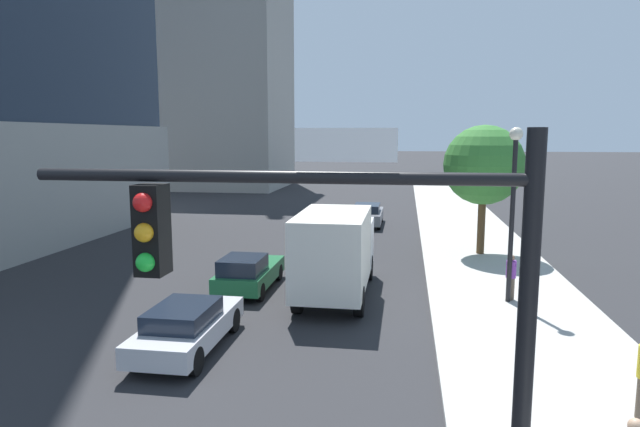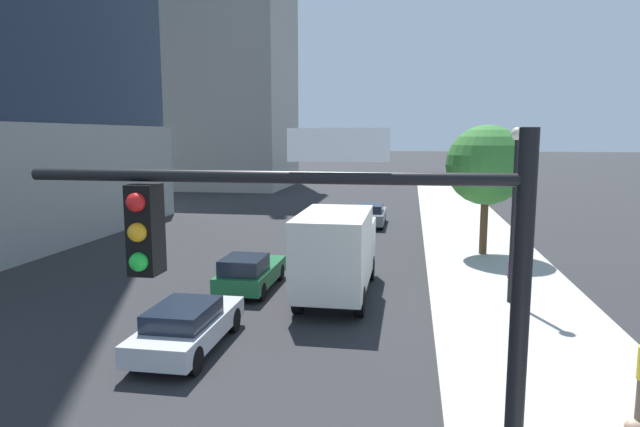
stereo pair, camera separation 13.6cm
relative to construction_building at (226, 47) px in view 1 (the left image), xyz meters
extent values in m
cube|color=#B2AFA8|center=(23.32, -37.53, -15.22)|extent=(5.48, 120.00, 0.15)
cube|color=#9E9B93|center=(-0.02, 0.02, -1.39)|extent=(12.46, 12.98, 27.82)
cube|color=gold|center=(3.71, -3.88, 2.90)|extent=(0.90, 0.90, 36.40)
cylinder|color=black|center=(20.98, -53.55, -12.28)|extent=(0.20, 0.20, 5.73)
cylinder|color=black|center=(18.21, -53.55, -9.95)|extent=(5.53, 0.14, 0.14)
cube|color=black|center=(16.81, -53.55, -10.57)|extent=(0.32, 0.36, 1.05)
sphere|color=red|center=(16.81, -53.74, -10.23)|extent=(0.22, 0.22, 0.22)
sphere|color=orange|center=(16.81, -53.74, -10.57)|extent=(0.22, 0.22, 0.22)
sphere|color=green|center=(16.81, -53.74, -10.91)|extent=(0.22, 0.22, 0.22)
cube|color=white|center=(19.05, -53.55, -9.60)|extent=(1.10, 0.04, 0.36)
cylinder|color=black|center=(23.24, -40.47, -12.39)|extent=(0.16, 0.16, 5.51)
sphere|color=silver|center=(23.24, -40.47, -9.45)|extent=(0.44, 0.44, 0.44)
cylinder|color=brown|center=(23.32, -32.66, -13.72)|extent=(0.36, 0.36, 2.84)
sphere|color=#387F33|center=(23.32, -32.66, -10.89)|extent=(3.76, 3.76, 3.76)
cube|color=#B7B7BC|center=(13.94, -45.86, -14.71)|extent=(1.76, 4.43, 0.56)
cube|color=#19212D|center=(13.94, -46.17, -14.19)|extent=(1.48, 2.14, 0.47)
cylinder|color=black|center=(13.16, -44.35, -14.94)|extent=(0.22, 0.71, 0.71)
cylinder|color=black|center=(14.71, -44.35, -14.94)|extent=(0.22, 0.71, 0.71)
cylinder|color=black|center=(13.16, -47.36, -14.94)|extent=(0.22, 0.71, 0.71)
cylinder|color=black|center=(14.71, -47.36, -14.94)|extent=(0.22, 0.71, 0.71)
cube|color=slate|center=(17.28, -24.30, -14.70)|extent=(1.89, 4.65, 0.67)
cube|color=#19212D|center=(17.28, -24.58, -14.13)|extent=(1.59, 2.37, 0.48)
cylinder|color=black|center=(16.45, -22.71, -14.98)|extent=(0.22, 0.63, 0.63)
cylinder|color=black|center=(18.11, -22.71, -14.98)|extent=(0.22, 0.63, 0.63)
cylinder|color=black|center=(16.45, -25.88, -14.98)|extent=(0.22, 0.63, 0.63)
cylinder|color=black|center=(18.11, -25.88, -14.98)|extent=(0.22, 0.63, 0.63)
cube|color=#1E6638|center=(13.94, -39.85, -14.72)|extent=(1.73, 4.16, 0.60)
cube|color=#19212D|center=(13.94, -40.77, -14.14)|extent=(1.45, 1.81, 0.56)
cylinder|color=black|center=(13.18, -38.44, -14.97)|extent=(0.22, 0.65, 0.65)
cylinder|color=black|center=(14.70, -38.44, -14.97)|extent=(0.22, 0.65, 0.65)
cylinder|color=black|center=(13.18, -41.27, -14.97)|extent=(0.22, 0.65, 0.65)
cylinder|color=black|center=(14.70, -41.27, -14.97)|extent=(0.22, 0.65, 0.65)
cube|color=silver|center=(17.28, -37.82, -13.77)|extent=(2.30, 1.86, 1.85)
cube|color=silver|center=(17.28, -41.21, -13.40)|extent=(2.30, 4.63, 2.59)
cylinder|color=black|center=(16.27, -37.82, -14.80)|extent=(0.30, 0.99, 0.99)
cylinder|color=black|center=(18.29, -37.82, -14.80)|extent=(0.30, 0.99, 0.99)
cylinder|color=black|center=(16.27, -42.37, -14.80)|extent=(0.30, 0.99, 0.99)
cylinder|color=black|center=(18.29, -42.37, -14.80)|extent=(0.30, 0.99, 0.99)
sphere|color=tan|center=(22.97, -51.59, -13.55)|extent=(0.23, 0.23, 0.23)
cylinder|color=brown|center=(23.35, -40.22, -14.76)|extent=(0.28, 0.28, 0.77)
cylinder|color=purple|center=(23.35, -40.22, -14.07)|extent=(0.34, 0.34, 0.60)
sphere|color=#997051|center=(23.35, -40.22, -13.67)|extent=(0.21, 0.21, 0.21)
camera|label=1|loc=(19.68, -59.37, -9.49)|focal=30.68mm
camera|label=2|loc=(19.82, -59.35, -9.49)|focal=30.68mm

